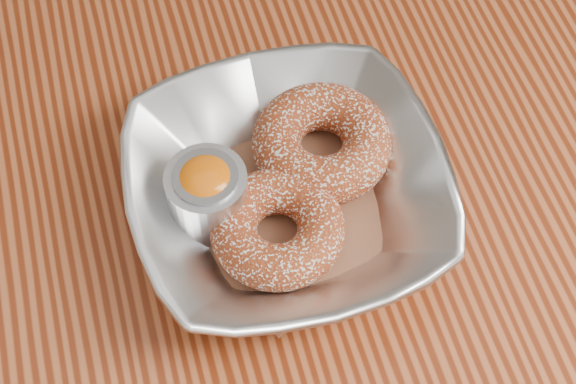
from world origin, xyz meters
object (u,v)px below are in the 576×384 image
object	(u,v)px
donut_front	(277,228)
table	(368,215)
serving_bowl	(288,194)
donut_back	(322,143)
ramekin	(208,193)

from	to	relation	value
donut_front	table	bearing A→B (deg)	31.74
donut_front	serving_bowl	bearing A→B (deg)	59.51
serving_bowl	donut_back	bearing A→B (deg)	44.46
table	serving_bowl	xyz separation A→B (m)	(-0.08, -0.03, 0.13)
serving_bowl	ramekin	xyz separation A→B (m)	(-0.06, 0.01, 0.01)
table	donut_front	bearing A→B (deg)	-148.26
donut_back	donut_front	distance (m)	0.08
serving_bowl	donut_back	size ratio (longest dim) A/B	2.19
table	donut_back	size ratio (longest dim) A/B	11.56
serving_bowl	donut_back	distance (m)	0.05
donut_front	ramekin	size ratio (longest dim) A/B	1.65
serving_bowl	donut_front	distance (m)	0.03
serving_bowl	ramekin	bearing A→B (deg)	169.84
donut_back	ramekin	world-z (taller)	ramekin
donut_front	ramekin	bearing A→B (deg)	139.77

